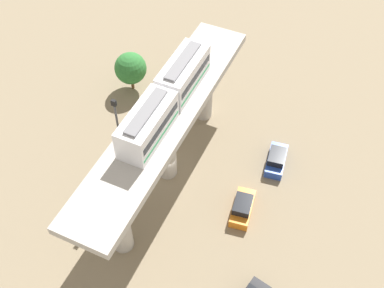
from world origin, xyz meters
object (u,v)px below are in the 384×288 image
at_px(signal_post, 120,140).
at_px(parked_car_orange, 243,207).
at_px(parked_car_blue, 276,160).
at_px(train, 166,98).
at_px(tree_near_viaduct, 131,68).

bearing_deg(signal_post, parked_car_orange, -174.02).
bearing_deg(parked_car_blue, train, 19.71).
xyz_separation_m(tree_near_viaduct, signal_post, (-6.15, 12.13, 3.09)).
height_order(parked_car_blue, tree_near_viaduct, tree_near_viaduct).
relative_size(train, signal_post, 1.20).
bearing_deg(parked_car_blue, tree_near_viaduct, -19.57).
bearing_deg(signal_post, tree_near_viaduct, -63.12).
xyz_separation_m(train, tree_near_viaduct, (9.55, -9.09, -7.14)).
distance_m(parked_car_blue, signal_post, 16.46).
bearing_deg(train, tree_near_viaduct, -43.57).
relative_size(parked_car_blue, tree_near_viaduct, 0.89).
bearing_deg(tree_near_viaduct, train, 136.43).
relative_size(train, parked_car_blue, 3.07).
distance_m(tree_near_viaduct, signal_post, 13.95).
bearing_deg(signal_post, train, -138.12).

